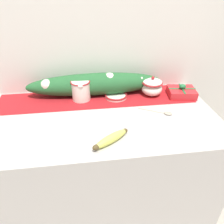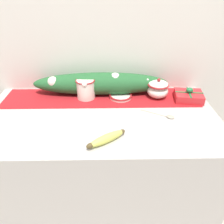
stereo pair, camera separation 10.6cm
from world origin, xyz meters
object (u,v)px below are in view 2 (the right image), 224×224
(gift_box, at_px, (188,96))
(sugar_bowl, at_px, (158,89))
(cream_pitcher, at_px, (86,88))
(small_dish, at_px, (121,96))
(banana, at_px, (106,139))
(spoon, at_px, (168,116))

(gift_box, bearing_deg, sugar_bowl, 168.90)
(cream_pitcher, xyz_separation_m, small_dish, (0.21, -0.00, -0.05))
(sugar_bowl, distance_m, banana, 0.52)
(small_dish, height_order, banana, banana)
(cream_pitcher, bearing_deg, spoon, -26.55)
(banana, bearing_deg, gift_box, 38.30)
(sugar_bowl, relative_size, gift_box, 0.72)
(cream_pitcher, height_order, spoon, cream_pitcher)
(sugar_bowl, xyz_separation_m, spoon, (0.02, -0.22, -0.05))
(spoon, xyz_separation_m, gift_box, (0.16, 0.19, 0.02))
(cream_pitcher, height_order, sugar_bowl, sugar_bowl)
(sugar_bowl, relative_size, spoon, 0.73)
(cream_pitcher, height_order, small_dish, cream_pitcher)
(gift_box, bearing_deg, cream_pitcher, 176.58)
(small_dish, bearing_deg, spoon, -42.44)
(small_dish, xyz_separation_m, spoon, (0.24, -0.22, -0.01))
(cream_pitcher, relative_size, gift_box, 0.76)
(spoon, bearing_deg, sugar_bowl, 123.29)
(spoon, distance_m, gift_box, 0.25)
(banana, height_order, gift_box, gift_box)
(sugar_bowl, distance_m, small_dish, 0.23)
(spoon, bearing_deg, gift_box, 77.99)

